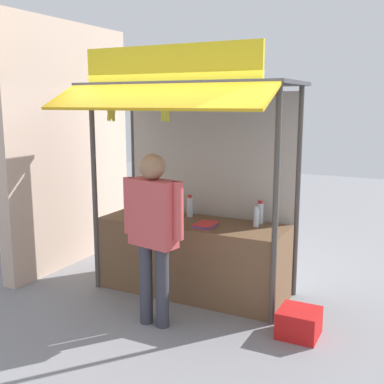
{
  "coord_description": "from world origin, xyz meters",
  "views": [
    {
      "loc": [
        2.4,
        -4.76,
        2.22
      ],
      "look_at": [
        0.0,
        0.0,
        1.21
      ],
      "focal_mm": 44.55,
      "sensor_mm": 36.0,
      "label": 1
    }
  ],
  "objects_px": {
    "water_bottle_center": "(260,213)",
    "vendor_person": "(153,224)",
    "water_bottle_right": "(190,206)",
    "magazine_stack_front_left": "(205,225)",
    "water_bottle_back_left": "(152,206)",
    "water_bottle_mid_right": "(136,204)",
    "banana_bunch_rightmost": "(111,114)",
    "plastic_crate": "(299,323)",
    "water_bottle_front_right": "(256,217)",
    "banana_bunch_inner_right": "(165,114)",
    "magazine_stack_back_right": "(158,216)"
  },
  "relations": [
    {
      "from": "water_bottle_center",
      "to": "vendor_person",
      "type": "relative_size",
      "value": 0.15
    },
    {
      "from": "water_bottle_right",
      "to": "magazine_stack_front_left",
      "type": "distance_m",
      "value": 0.5
    },
    {
      "from": "water_bottle_back_left",
      "to": "vendor_person",
      "type": "relative_size",
      "value": 0.15
    },
    {
      "from": "water_bottle_mid_right",
      "to": "water_bottle_center",
      "type": "relative_size",
      "value": 0.96
    },
    {
      "from": "water_bottle_right",
      "to": "banana_bunch_rightmost",
      "type": "distance_m",
      "value": 1.44
    },
    {
      "from": "water_bottle_right",
      "to": "plastic_crate",
      "type": "distance_m",
      "value": 1.9
    },
    {
      "from": "water_bottle_back_left",
      "to": "magazine_stack_front_left",
      "type": "xyz_separation_m",
      "value": [
        0.8,
        -0.17,
        -0.1
      ]
    },
    {
      "from": "water_bottle_mid_right",
      "to": "water_bottle_back_left",
      "type": "bearing_deg",
      "value": -4.26
    },
    {
      "from": "water_bottle_mid_right",
      "to": "vendor_person",
      "type": "bearing_deg",
      "value": -49.24
    },
    {
      "from": "water_bottle_front_right",
      "to": "banana_bunch_rightmost",
      "type": "relative_size",
      "value": 0.78
    },
    {
      "from": "water_bottle_mid_right",
      "to": "water_bottle_front_right",
      "type": "distance_m",
      "value": 1.56
    },
    {
      "from": "vendor_person",
      "to": "banana_bunch_rightmost",
      "type": "bearing_deg",
      "value": -18.7
    },
    {
      "from": "vendor_person",
      "to": "plastic_crate",
      "type": "relative_size",
      "value": 4.6
    },
    {
      "from": "water_bottle_right",
      "to": "water_bottle_mid_right",
      "type": "xyz_separation_m",
      "value": [
        -0.68,
        -0.14,
        -0.01
      ]
    },
    {
      "from": "magazine_stack_front_left",
      "to": "water_bottle_mid_right",
      "type": "bearing_deg",
      "value": 169.74
    },
    {
      "from": "water_bottle_right",
      "to": "water_bottle_center",
      "type": "relative_size",
      "value": 1.0
    },
    {
      "from": "water_bottle_mid_right",
      "to": "plastic_crate",
      "type": "distance_m",
      "value": 2.45
    },
    {
      "from": "water_bottle_center",
      "to": "water_bottle_front_right",
      "type": "relative_size",
      "value": 1.17
    },
    {
      "from": "banana_bunch_rightmost",
      "to": "vendor_person",
      "type": "xyz_separation_m",
      "value": [
        0.79,
        -0.45,
        -1.05
      ]
    },
    {
      "from": "water_bottle_right",
      "to": "water_bottle_back_left",
      "type": "xyz_separation_m",
      "value": [
        -0.44,
        -0.16,
        -0.0
      ]
    },
    {
      "from": "water_bottle_mid_right",
      "to": "banana_bunch_rightmost",
      "type": "distance_m",
      "value": 1.25
    },
    {
      "from": "water_bottle_right",
      "to": "water_bottle_mid_right",
      "type": "relative_size",
      "value": 1.04
    },
    {
      "from": "water_bottle_mid_right",
      "to": "plastic_crate",
      "type": "bearing_deg",
      "value": -14.56
    },
    {
      "from": "water_bottle_back_left",
      "to": "banana_bunch_inner_right",
      "type": "relative_size",
      "value": 0.93
    },
    {
      "from": "water_bottle_front_right",
      "to": "banana_bunch_inner_right",
      "type": "relative_size",
      "value": 0.8
    },
    {
      "from": "water_bottle_back_left",
      "to": "magazine_stack_back_right",
      "type": "height_order",
      "value": "water_bottle_back_left"
    },
    {
      "from": "magazine_stack_front_left",
      "to": "vendor_person",
      "type": "height_order",
      "value": "vendor_person"
    },
    {
      "from": "banana_bunch_inner_right",
      "to": "magazine_stack_back_right",
      "type": "bearing_deg",
      "value": 130.53
    },
    {
      "from": "magazine_stack_back_right",
      "to": "water_bottle_center",
      "type": "bearing_deg",
      "value": 17.82
    },
    {
      "from": "banana_bunch_inner_right",
      "to": "vendor_person",
      "type": "xyz_separation_m",
      "value": [
        0.11,
        -0.45,
        -1.06
      ]
    },
    {
      "from": "plastic_crate",
      "to": "magazine_stack_back_right",
      "type": "bearing_deg",
      "value": 166.85
    },
    {
      "from": "water_bottle_center",
      "to": "water_bottle_back_left",
      "type": "bearing_deg",
      "value": -170.15
    },
    {
      "from": "water_bottle_right",
      "to": "magazine_stack_back_right",
      "type": "distance_m",
      "value": 0.41
    },
    {
      "from": "magazine_stack_back_right",
      "to": "banana_bunch_inner_right",
      "type": "relative_size",
      "value": 0.97
    },
    {
      "from": "water_bottle_front_right",
      "to": "magazine_stack_back_right",
      "type": "bearing_deg",
      "value": -169.81
    },
    {
      "from": "water_bottle_right",
      "to": "magazine_stack_back_right",
      "type": "relative_size",
      "value": 0.97
    },
    {
      "from": "banana_bunch_inner_right",
      "to": "vendor_person",
      "type": "height_order",
      "value": "banana_bunch_inner_right"
    },
    {
      "from": "water_bottle_right",
      "to": "water_bottle_front_right",
      "type": "bearing_deg",
      "value": -6.03
    },
    {
      "from": "water_bottle_front_right",
      "to": "banana_bunch_rightmost",
      "type": "bearing_deg",
      "value": -158.07
    },
    {
      "from": "magazine_stack_back_right",
      "to": "water_bottle_mid_right",
      "type": "bearing_deg",
      "value": 159.53
    },
    {
      "from": "vendor_person",
      "to": "water_bottle_right",
      "type": "bearing_deg",
      "value": -69.93
    },
    {
      "from": "water_bottle_mid_right",
      "to": "water_bottle_center",
      "type": "distance_m",
      "value": 1.56
    },
    {
      "from": "banana_bunch_rightmost",
      "to": "banana_bunch_inner_right",
      "type": "bearing_deg",
      "value": -0.26
    },
    {
      "from": "water_bottle_front_right",
      "to": "magazine_stack_front_left",
      "type": "height_order",
      "value": "water_bottle_front_right"
    },
    {
      "from": "water_bottle_center",
      "to": "magazine_stack_front_left",
      "type": "distance_m",
      "value": 0.65
    },
    {
      "from": "water_bottle_back_left",
      "to": "vendor_person",
      "type": "height_order",
      "value": "vendor_person"
    },
    {
      "from": "water_bottle_right",
      "to": "plastic_crate",
      "type": "relative_size",
      "value": 0.7
    },
    {
      "from": "water_bottle_right",
      "to": "water_bottle_back_left",
      "type": "height_order",
      "value": "same"
    },
    {
      "from": "water_bottle_mid_right",
      "to": "water_bottle_right",
      "type": "bearing_deg",
      "value": 11.75
    },
    {
      "from": "water_bottle_right",
      "to": "water_bottle_center",
      "type": "height_order",
      "value": "same"
    }
  ]
}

